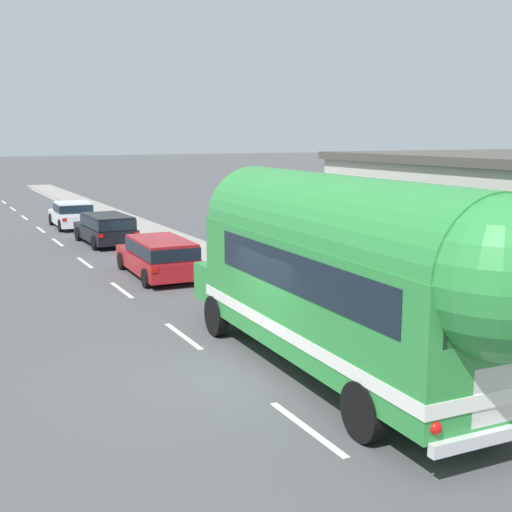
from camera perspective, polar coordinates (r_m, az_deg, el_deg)
name	(u,v)px	position (r m, az deg, el deg)	size (l,w,h in m)	color
ground_plane	(238,377)	(14.00, -1.52, -10.21)	(300.00, 300.00, 0.00)	#4C4C4F
lane_markings	(155,260)	(26.90, -8.58, -0.34)	(3.81, 80.00, 0.01)	silver
sidewalk_slab	(240,268)	(24.67, -1.37, -1.01)	(2.19, 90.00, 0.15)	gray
painted_bus	(351,270)	(13.14, 8.04, -1.21)	(2.82, 10.96, 4.12)	#2D8C3D
car_lead	(160,255)	(23.53, -8.17, 0.10)	(2.09, 4.81, 1.37)	#A5191E
car_second	(106,227)	(31.00, -12.56, 2.41)	(2.03, 4.42, 1.37)	black
car_third	(73,214)	(37.18, -15.24, 3.47)	(2.07, 4.39, 1.37)	white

